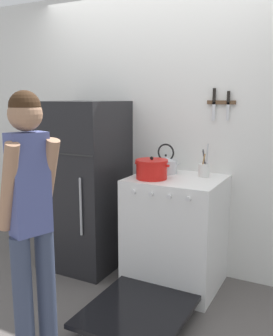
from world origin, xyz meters
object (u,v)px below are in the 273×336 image
(dutch_oven_pot, at_px, (152,169))
(tea_kettle, at_px, (166,164))
(refrigerator, at_px, (84,185))
(stove_range, at_px, (174,234))
(person, at_px, (31,212))
(utensil_jar, at_px, (204,169))

(dutch_oven_pot, relative_size, tea_kettle, 1.18)
(refrigerator, xyz_separation_m, tea_kettle, (0.77, 0.14, 0.24))
(stove_range, relative_size, tea_kettle, 5.46)
(dutch_oven_pot, distance_m, person, 1.15)
(tea_kettle, bearing_deg, stove_range, -47.69)
(stove_range, xyz_separation_m, dutch_oven_pot, (-0.17, -0.09, 0.55))
(dutch_oven_pot, relative_size, person, 0.19)
(tea_kettle, height_order, utensil_jar, utensil_jar)
(refrigerator, relative_size, stove_range, 1.10)
(tea_kettle, xyz_separation_m, person, (-0.27, -1.37, -0.09))
(dutch_oven_pot, bearing_deg, stove_range, 28.68)
(stove_range, distance_m, dutch_oven_pot, 0.58)
(refrigerator, distance_m, utensil_jar, 1.15)
(refrigerator, relative_size, person, 0.95)
(stove_range, bearing_deg, refrigerator, 178.05)
(stove_range, relative_size, dutch_oven_pot, 4.62)
(stove_range, xyz_separation_m, tea_kettle, (-0.15, 0.17, 0.55))
(person, bearing_deg, utensil_jar, -5.05)
(tea_kettle, xyz_separation_m, utensil_jar, (0.34, 0.01, -0.01))
(stove_range, distance_m, person, 1.36)
(stove_range, bearing_deg, utensil_jar, 43.24)
(tea_kettle, distance_m, utensil_jar, 0.34)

